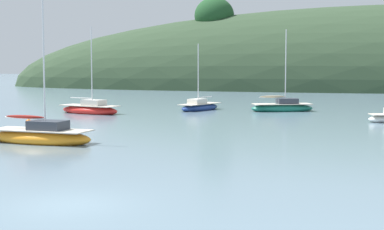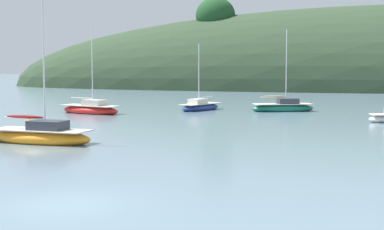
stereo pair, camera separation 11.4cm
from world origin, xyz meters
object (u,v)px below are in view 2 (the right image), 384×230
at_px(sailboat_yellow_far, 41,136).
at_px(sailboat_black_sloop, 200,107).
at_px(mooring_buoy_outer, 29,122).
at_px(sailboat_navy_dinghy, 283,107).
at_px(sailboat_orange_cutter, 91,109).

xyz_separation_m(sailboat_yellow_far, sailboat_black_sloop, (4.47, 24.91, -0.06)).
height_order(sailboat_black_sloop, mooring_buoy_outer, sailboat_black_sloop).
height_order(sailboat_navy_dinghy, sailboat_black_sloop, sailboat_navy_dinghy).
relative_size(sailboat_orange_cutter, mooring_buoy_outer, 14.78).
xyz_separation_m(sailboat_black_sloop, mooring_buoy_outer, (-10.22, -15.08, -0.21)).
xyz_separation_m(sailboat_yellow_far, sailboat_orange_cutter, (-4.51, 19.27, -0.02)).
distance_m(sailboat_yellow_far, sailboat_black_sloop, 25.31).
bearing_deg(sailboat_yellow_far, sailboat_orange_cutter, 103.16).
bearing_deg(mooring_buoy_outer, sailboat_black_sloop, 55.88).
distance_m(sailboat_black_sloop, sailboat_orange_cutter, 10.60).
xyz_separation_m(sailboat_orange_cutter, mooring_buoy_outer, (-1.24, -9.44, -0.25)).
height_order(sailboat_yellow_far, sailboat_orange_cutter, sailboat_yellow_far).
height_order(sailboat_navy_dinghy, sailboat_yellow_far, sailboat_yellow_far).
relative_size(sailboat_yellow_far, sailboat_black_sloop, 1.27).
bearing_deg(sailboat_yellow_far, sailboat_navy_dinghy, 63.88).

